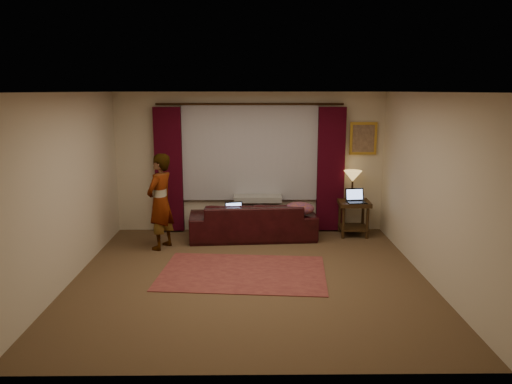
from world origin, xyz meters
TOP-DOWN VIEW (x-y plane):
  - floor at (0.00, 0.00)m, footprint 5.00×5.00m
  - ceiling at (0.00, 0.00)m, footprint 5.00×5.00m
  - wall_back at (0.00, 2.50)m, footprint 5.00×0.02m
  - wall_front at (0.00, -2.50)m, footprint 5.00×0.02m
  - wall_left at (-2.50, 0.00)m, footprint 0.02×5.00m
  - wall_right at (2.50, 0.00)m, footprint 0.02×5.00m
  - sheer_curtain at (0.00, 2.44)m, footprint 2.50×0.05m
  - drape_left at (-1.50, 2.39)m, footprint 0.50×0.14m
  - drape_right at (1.50, 2.39)m, footprint 0.50×0.14m
  - curtain_rod at (0.00, 2.39)m, footprint 0.04×0.04m
  - picture_frame at (2.10, 2.47)m, footprint 0.50×0.04m
  - sofa at (0.05, 1.94)m, footprint 2.31×1.13m
  - throw_blanket at (0.14, 2.23)m, footprint 0.88×0.35m
  - clothing_pile at (0.87, 1.81)m, footprint 0.57×0.46m
  - laptop_sofa at (-0.26, 1.75)m, footprint 0.39×0.41m
  - area_rug at (-0.10, 0.17)m, footprint 2.52×1.80m
  - end_table at (1.90, 2.10)m, footprint 0.58×0.58m
  - tiffany_lamp at (1.89, 2.26)m, footprint 0.36×0.36m
  - laptop_table at (1.91, 1.95)m, footprint 0.37×0.40m
  - person at (-1.49, 1.37)m, footprint 0.63×0.63m

SIDE VIEW (x-z plane):
  - floor at x=0.00m, z-range -0.01..0.00m
  - area_rug at x=-0.10m, z-range 0.00..0.01m
  - end_table at x=1.90m, z-range 0.00..0.65m
  - sofa at x=0.05m, z-range 0.00..0.91m
  - laptop_sofa at x=-0.26m, z-range 0.45..0.68m
  - clothing_pile at x=0.87m, z-range 0.45..0.68m
  - laptop_table at x=1.91m, z-range 0.65..0.89m
  - person at x=-1.49m, z-range 0.00..1.61m
  - tiffany_lamp at x=1.89m, z-range 0.65..1.18m
  - throw_blanket at x=0.14m, z-range 0.86..0.97m
  - drape_left at x=-1.50m, z-range 0.03..2.33m
  - drape_right at x=1.50m, z-range 0.03..2.33m
  - wall_back at x=0.00m, z-range 0.00..2.60m
  - wall_front at x=0.00m, z-range 0.00..2.60m
  - wall_left at x=-2.50m, z-range 0.00..2.60m
  - wall_right at x=2.50m, z-range 0.00..2.60m
  - sheer_curtain at x=0.00m, z-range 0.60..2.40m
  - picture_frame at x=2.10m, z-range 1.45..2.05m
  - curtain_rod at x=0.00m, z-range 0.68..4.08m
  - ceiling at x=0.00m, z-range 2.59..2.61m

